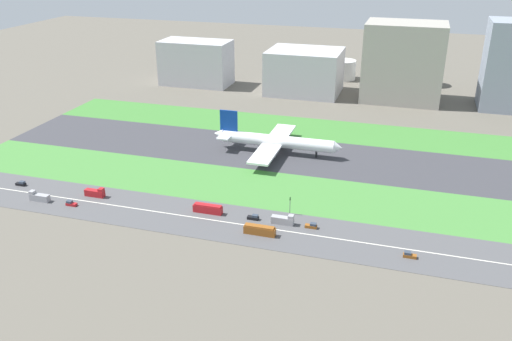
% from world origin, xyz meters
% --- Properties ---
extents(ground_plane, '(800.00, 800.00, 0.00)m').
position_xyz_m(ground_plane, '(0.00, 0.00, 0.00)').
color(ground_plane, '#5B564C').
extents(runway, '(280.00, 46.00, 0.10)m').
position_xyz_m(runway, '(0.00, 0.00, 0.05)').
color(runway, '#38383D').
rests_on(runway, ground_plane).
extents(grass_median_north, '(280.00, 36.00, 0.10)m').
position_xyz_m(grass_median_north, '(0.00, 41.00, 0.05)').
color(grass_median_north, '#3D7A33').
rests_on(grass_median_north, ground_plane).
extents(grass_median_south, '(280.00, 36.00, 0.10)m').
position_xyz_m(grass_median_south, '(0.00, -41.00, 0.05)').
color(grass_median_south, '#427F38').
rests_on(grass_median_south, ground_plane).
extents(highway, '(280.00, 28.00, 0.10)m').
position_xyz_m(highway, '(0.00, -73.00, 0.05)').
color(highway, '#4C4C4F').
rests_on(highway, ground_plane).
extents(highway_centerline, '(266.00, 0.50, 0.01)m').
position_xyz_m(highway_centerline, '(0.00, -73.00, 0.11)').
color(highway_centerline, silver).
rests_on(highway_centerline, highway).
extents(airliner, '(65.00, 56.00, 19.70)m').
position_xyz_m(airliner, '(-1.84, 0.00, 6.23)').
color(airliner, white).
rests_on(airliner, runway).
extents(car_0, '(4.40, 1.80, 2.00)m').
position_xyz_m(car_0, '(65.81, -78.00, 0.92)').
color(car_0, brown).
rests_on(car_0, highway).
extents(car_2, '(4.40, 1.80, 2.00)m').
position_xyz_m(car_2, '(-64.53, -78.00, 0.92)').
color(car_2, '#B2191E').
rests_on(car_2, highway).
extents(truck_0, '(8.40, 2.50, 4.00)m').
position_xyz_m(truck_0, '(19.99, -68.00, 1.67)').
color(truck_0, '#99999E').
rests_on(truck_0, highway).
extents(truck_1, '(8.40, 2.50, 4.00)m').
position_xyz_m(truck_1, '(-59.67, -68.00, 1.67)').
color(truck_1, '#B2191E').
rests_on(truck_1, highway).
extents(bus_0, '(11.60, 2.50, 3.50)m').
position_xyz_m(bus_0, '(-10.08, -68.00, 1.82)').
color(bus_0, '#B2191E').
rests_on(bus_0, highway).
extents(car_3, '(4.40, 1.80, 2.00)m').
position_xyz_m(car_3, '(-96.08, -68.00, 0.92)').
color(car_3, black).
rests_on(car_3, highway).
extents(bus_1, '(11.60, 2.50, 3.50)m').
position_xyz_m(bus_1, '(13.79, -78.00, 1.82)').
color(bus_1, brown).
rests_on(bus_1, highway).
extents(car_1, '(4.40, 1.80, 2.00)m').
position_xyz_m(car_1, '(8.45, -68.00, 0.92)').
color(car_1, black).
rests_on(car_1, highway).
extents(truck_2, '(8.40, 2.50, 4.00)m').
position_xyz_m(truck_2, '(-79.30, -78.00, 1.67)').
color(truck_2, '#99999E').
rests_on(truck_2, highway).
extents(car_4, '(4.40, 1.80, 2.00)m').
position_xyz_m(car_4, '(30.73, -68.00, 0.92)').
color(car_4, brown).
rests_on(car_4, highway).
extents(traffic_light, '(0.36, 0.50, 7.20)m').
position_xyz_m(traffic_light, '(20.60, -60.01, 4.29)').
color(traffic_light, '#4C4C51').
rests_on(traffic_light, highway).
extents(terminal_building, '(49.07, 26.12, 31.04)m').
position_xyz_m(terminal_building, '(-90.00, 114.00, 15.52)').
color(terminal_building, '#B2B2B7').
rests_on(terminal_building, ground_plane).
extents(hangar_building, '(48.34, 39.04, 29.03)m').
position_xyz_m(hangar_building, '(-11.04, 114.00, 14.52)').
color(hangar_building, '#B2B2B7').
rests_on(hangar_building, ground_plane).
extents(office_tower, '(49.21, 34.34, 49.54)m').
position_xyz_m(office_tower, '(52.63, 114.00, 24.77)').
color(office_tower, '#9E998E').
rests_on(office_tower, ground_plane).
extents(fuel_tank_west, '(18.48, 18.48, 14.14)m').
position_xyz_m(fuel_tank_west, '(9.07, 159.00, 7.07)').
color(fuel_tank_west, silver).
rests_on(fuel_tank_west, ground_plane).
extents(fuel_tank_centre, '(18.44, 18.44, 12.43)m').
position_xyz_m(fuel_tank_centre, '(37.49, 159.00, 6.22)').
color(fuel_tank_centre, silver).
rests_on(fuel_tank_centre, ground_plane).
extents(fuel_tank_east, '(18.51, 18.51, 16.96)m').
position_xyz_m(fuel_tank_east, '(66.98, 159.00, 8.48)').
color(fuel_tank_east, silver).
rests_on(fuel_tank_east, ground_plane).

